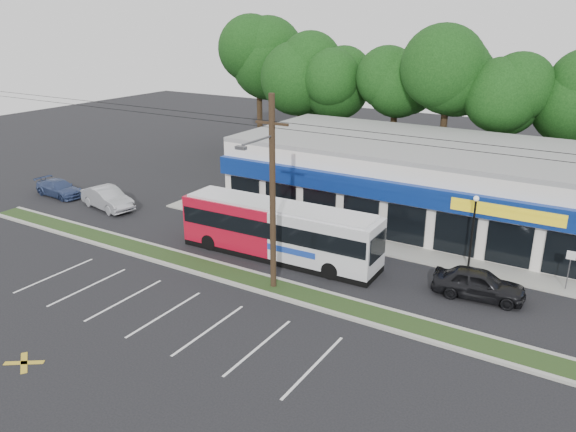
% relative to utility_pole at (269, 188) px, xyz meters
% --- Properties ---
extents(ground, '(120.00, 120.00, 0.00)m').
position_rel_utility_pole_xyz_m(ground, '(-2.83, -0.93, -5.41)').
color(ground, black).
rests_on(ground, ground).
extents(grass_strip, '(40.00, 1.60, 0.12)m').
position_rel_utility_pole_xyz_m(grass_strip, '(-2.83, 0.07, -5.35)').
color(grass_strip, '#223816').
rests_on(grass_strip, ground).
extents(curb_south, '(40.00, 0.25, 0.14)m').
position_rel_utility_pole_xyz_m(curb_south, '(-2.83, -0.78, -5.34)').
color(curb_south, '#9E9E93').
rests_on(curb_south, ground).
extents(curb_north, '(40.00, 0.25, 0.14)m').
position_rel_utility_pole_xyz_m(curb_north, '(-2.83, 0.92, -5.34)').
color(curb_north, '#9E9E93').
rests_on(curb_north, ground).
extents(sidewalk, '(32.00, 2.20, 0.10)m').
position_rel_utility_pole_xyz_m(sidewalk, '(2.17, 8.07, -5.36)').
color(sidewalk, '#9E9E93').
rests_on(sidewalk, ground).
extents(strip_mall, '(25.00, 12.55, 5.30)m').
position_rel_utility_pole_xyz_m(strip_mall, '(2.67, 14.99, -2.76)').
color(strip_mall, silver).
rests_on(strip_mall, ground).
extents(utility_pole, '(50.00, 2.77, 10.00)m').
position_rel_utility_pole_xyz_m(utility_pole, '(0.00, 0.00, 0.00)').
color(utility_pole, black).
rests_on(utility_pole, ground).
extents(lamp_post, '(0.30, 0.30, 4.25)m').
position_rel_utility_pole_xyz_m(lamp_post, '(8.17, 7.87, -2.74)').
color(lamp_post, black).
rests_on(lamp_post, ground).
extents(sign_post, '(0.45, 0.10, 2.23)m').
position_rel_utility_pole_xyz_m(sign_post, '(13.17, 7.65, -3.86)').
color(sign_post, '#59595E').
rests_on(sign_post, ground).
extents(tree_line, '(46.76, 6.76, 11.83)m').
position_rel_utility_pole_xyz_m(tree_line, '(1.17, 25.07, 3.00)').
color(tree_line, black).
rests_on(tree_line, ground).
extents(metrobus, '(12.21, 2.93, 3.26)m').
position_rel_utility_pole_xyz_m(metrobus, '(-1.71, 3.57, -3.68)').
color(metrobus, '#AD0D22').
rests_on(metrobus, ground).
extents(car_dark, '(4.67, 2.32, 1.53)m').
position_rel_utility_pole_xyz_m(car_dark, '(9.48, 4.57, -4.65)').
color(car_dark, black).
rests_on(car_dark, ground).
extents(car_silver, '(5.06, 2.57, 1.59)m').
position_rel_utility_pole_xyz_m(car_silver, '(-17.18, 4.45, -4.62)').
color(car_silver, '#9E9FA5').
rests_on(car_silver, ground).
extents(car_blue, '(4.50, 2.04, 1.28)m').
position_rel_utility_pole_xyz_m(car_blue, '(-22.83, 4.59, -4.77)').
color(car_blue, navy).
rests_on(car_blue, ground).
extents(pedestrian_a, '(0.75, 0.63, 1.74)m').
position_rel_utility_pole_xyz_m(pedestrian_a, '(-0.80, 7.00, -4.54)').
color(pedestrian_a, silver).
rests_on(pedestrian_a, ground).
extents(pedestrian_b, '(0.88, 0.70, 1.71)m').
position_rel_utility_pole_xyz_m(pedestrian_b, '(1.98, 5.13, -4.56)').
color(pedestrian_b, silver).
rests_on(pedestrian_b, ground).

